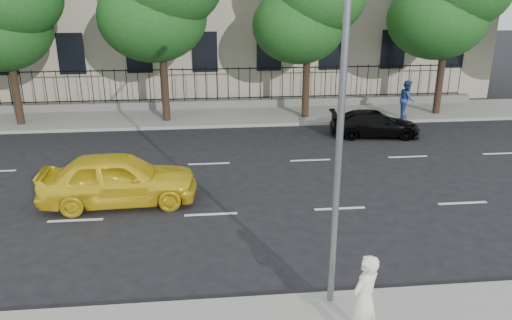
# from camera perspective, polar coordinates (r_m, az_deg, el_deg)

# --- Properties ---
(ground) EXTENTS (120.00, 120.00, 0.00)m
(ground) POSITION_cam_1_polar(r_m,az_deg,el_deg) (13.06, -4.98, -10.98)
(ground) COLOR black
(ground) RESTS_ON ground
(far_sidewalk) EXTENTS (60.00, 4.00, 0.15)m
(far_sidewalk) POSITION_cam_1_polar(r_m,az_deg,el_deg) (26.09, -5.62, 4.98)
(far_sidewalk) COLOR gray
(far_sidewalk) RESTS_ON ground
(lane_markings) EXTENTS (49.60, 4.62, 0.01)m
(lane_markings) POSITION_cam_1_polar(r_m,az_deg,el_deg) (17.32, -5.31, -2.96)
(lane_markings) COLOR silver
(lane_markings) RESTS_ON ground
(iron_fence) EXTENTS (30.00, 0.50, 2.20)m
(iron_fence) POSITION_cam_1_polar(r_m,az_deg,el_deg) (27.61, -5.70, 7.02)
(iron_fence) COLOR slate
(iron_fence) RESTS_ON far_sidewalk
(street_light) EXTENTS (0.25, 3.32, 8.05)m
(street_light) POSITION_cam_1_polar(r_m,az_deg,el_deg) (9.93, 9.16, 10.77)
(street_light) COLOR slate
(street_light) RESTS_ON near_sidewalk
(tree_b) EXTENTS (5.53, 5.12, 8.97)m
(tree_b) POSITION_cam_1_polar(r_m,az_deg,el_deg) (26.19, -26.89, 15.90)
(tree_b) COLOR #382619
(tree_b) RESTS_ON far_sidewalk
(tree_d) EXTENTS (5.34, 4.94, 8.84)m
(tree_d) POSITION_cam_1_polar(r_m,az_deg,el_deg) (25.14, 6.07, 17.72)
(tree_d) COLOR #382619
(tree_d) RESTS_ON far_sidewalk
(yellow_taxi) EXTENTS (4.93, 2.17, 1.65)m
(yellow_taxi) POSITION_cam_1_polar(r_m,az_deg,el_deg) (16.24, -15.42, -2.07)
(yellow_taxi) COLOR yellow
(yellow_taxi) RESTS_ON ground
(black_sedan) EXTENTS (4.21, 2.11, 1.17)m
(black_sedan) POSITION_cam_1_polar(r_m,az_deg,el_deg) (23.32, 13.40, 4.06)
(black_sedan) COLOR black
(black_sedan) RESTS_ON ground
(woman_near) EXTENTS (0.81, 0.76, 1.85)m
(woman_near) POSITION_cam_1_polar(r_m,az_deg,el_deg) (9.84, 12.28, -15.32)
(woman_near) COLOR white
(woman_near) RESTS_ON near_sidewalk
(pedestrian_far) EXTENTS (0.98, 1.10, 1.88)m
(pedestrian_far) POSITION_cam_1_polar(r_m,az_deg,el_deg) (26.46, 16.86, 6.70)
(pedestrian_far) COLOR navy
(pedestrian_far) RESTS_ON far_sidewalk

